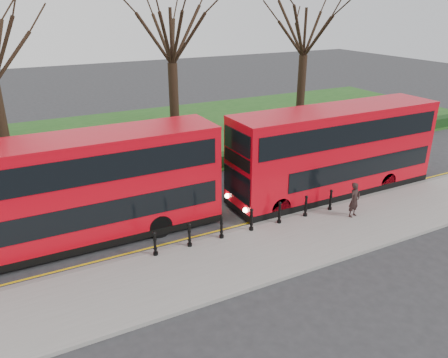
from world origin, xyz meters
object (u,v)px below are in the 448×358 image
bollard_row (251,220)px  bus_rear (334,152)px  bus_lead (83,191)px  pedestrian (355,200)px

bollard_row → bus_rear: bus_rear is taller
bollard_row → bus_lead: bearing=157.4°
bus_lead → pedestrian: 12.15m
bollard_row → bus_lead: 7.26m
bus_rear → pedestrian: bearing=-110.8°
bollard_row → pedestrian: 5.07m
bus_lead → bus_rear: 12.59m
bus_rear → pedestrian: 3.32m
bus_lead → bollard_row: bearing=-22.6°
bus_rear → bus_lead: bearing=175.8°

